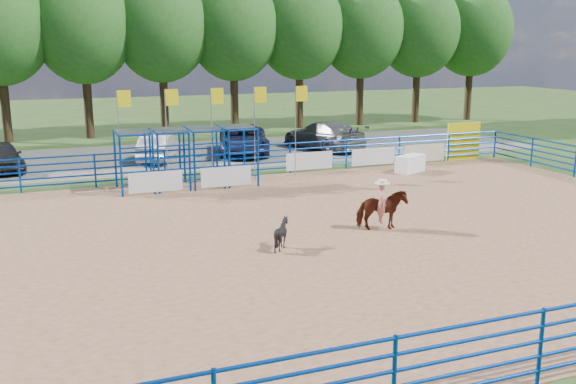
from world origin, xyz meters
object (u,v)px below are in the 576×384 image
object	(u,v)px
car_a	(1,156)
car_b	(158,147)
announcer_table	(410,164)
car_d	(323,135)
calf	(282,234)
horse_and_rider	(382,206)
car_c	(243,140)

from	to	relation	value
car_a	car_b	xyz separation A→B (m)	(7.66, 0.27, -0.01)
announcer_table	car_b	xyz separation A→B (m)	(-10.77, 7.77, 0.29)
car_d	calf	bearing A→B (deg)	45.37
horse_and_rider	calf	xyz separation A→B (m)	(-3.81, -0.71, -0.35)
horse_and_rider	car_a	xyz separation A→B (m)	(-12.23, 15.73, -0.11)
horse_and_rider	car_a	size ratio (longest dim) A/B	0.56
horse_and_rider	car_d	distance (m)	17.08
calf	car_b	xyz separation A→B (m)	(-0.76, 16.71, 0.24)
horse_and_rider	calf	world-z (taller)	horse_and_rider
horse_and_rider	car_d	size ratio (longest dim) A/B	0.42
calf	car_a	xyz separation A→B (m)	(-8.42, 16.44, 0.24)
announcer_table	car_d	size ratio (longest dim) A/B	0.27
car_b	car_d	world-z (taller)	car_d
announcer_table	car_d	world-z (taller)	car_d
car_c	calf	bearing A→B (deg)	-88.40
calf	car_b	world-z (taller)	car_b
calf	car_d	xyz separation A→B (m)	(9.02, 16.97, 0.35)
announcer_table	car_c	size ratio (longest dim) A/B	0.27
horse_and_rider	car_a	distance (m)	19.92
announcer_table	calf	bearing A→B (deg)	-138.21
calf	car_d	distance (m)	19.23
car_b	car_a	bearing A→B (deg)	22.41
horse_and_rider	car_d	world-z (taller)	horse_and_rider
car_c	car_d	size ratio (longest dim) A/B	1.02
announcer_table	horse_and_rider	distance (m)	10.32
horse_and_rider	car_a	bearing A→B (deg)	127.85
car_a	car_b	world-z (taller)	car_a
car_a	car_b	distance (m)	7.67
calf	car_c	size ratio (longest dim) A/B	0.16
car_c	car_d	world-z (taller)	car_d
horse_and_rider	car_b	world-z (taller)	horse_and_rider
car_d	announcer_table	bearing A→B (deg)	80.37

